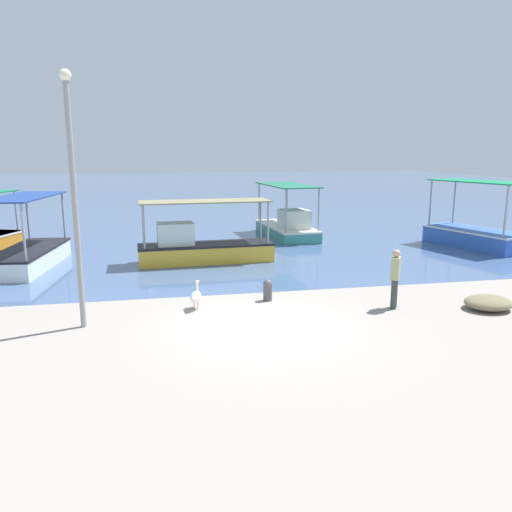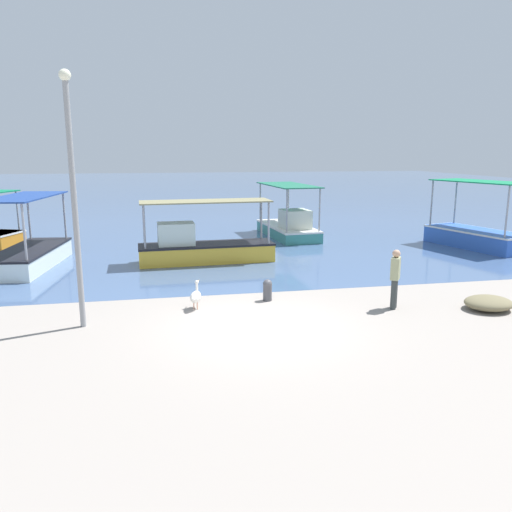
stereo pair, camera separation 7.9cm
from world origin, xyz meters
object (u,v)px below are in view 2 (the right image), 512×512
object	(u,v)px
fishing_boat_outer	(476,235)
lamp_post	(73,189)
pelican	(196,296)
fisherman_standing	(395,277)
fishing_boat_far_left	(202,246)
fishing_boat_far_right	(30,253)
net_pile	(489,303)
mooring_bollard	(267,289)
fishing_boat_near_left	(289,225)

from	to	relation	value
fishing_boat_outer	lamp_post	world-z (taller)	lamp_post
pelican	fisherman_standing	distance (m)	5.61
fishing_boat_far_left	fishing_boat_far_right	xyz separation A→B (m)	(-6.54, 0.30, -0.09)
fishing_boat_far_left	fishing_boat_far_right	distance (m)	6.54
pelican	net_pile	bearing A→B (deg)	-11.19
pelican	fisherman_standing	world-z (taller)	fisherman_standing
mooring_bollard	fishing_boat_far_right	bearing A→B (deg)	143.43
fishing_boat_near_left	net_pile	bearing A→B (deg)	-79.01
pelican	lamp_post	bearing A→B (deg)	-163.07
fishing_boat_near_left	lamp_post	distance (m)	15.00
lamp_post	fisherman_standing	size ratio (longest dim) A/B	3.67
pelican	lamp_post	distance (m)	4.34
lamp_post	fisherman_standing	bearing A→B (deg)	-0.64
mooring_bollard	fisherman_standing	distance (m)	3.67
fishing_boat_near_left	pelican	world-z (taller)	fishing_boat_near_left
pelican	fisherman_standing	bearing A→B (deg)	-10.10
fishing_boat_far_left	fisherman_standing	xyz separation A→B (m)	(4.81, -7.04, 0.27)
fishing_boat_near_left	fishing_boat_outer	size ratio (longest dim) A/B	1.05
fishing_boat_far_right	mooring_bollard	xyz separation A→B (m)	(8.00, -5.93, -0.20)
fishing_boat_far_right	lamp_post	xyz separation A→B (m)	(2.94, -7.25, 2.92)
net_pile	fishing_boat_far_right	bearing A→B (deg)	150.22
lamp_post	mooring_bollard	xyz separation A→B (m)	(5.06, 1.31, -3.12)
pelican	fishing_boat_far_left	bearing A→B (deg)	83.50
fishing_boat_outer	net_pile	xyz separation A→B (m)	(-5.33, -8.45, -0.40)
fishing_boat_far_left	fishing_boat_far_right	world-z (taller)	fishing_boat_far_right
fishing_boat_far_left	lamp_post	xyz separation A→B (m)	(-3.60, -6.94, 2.83)
pelican	fishing_boat_far_right	bearing A→B (deg)	132.58
lamp_post	pelican	bearing A→B (deg)	16.93
fishing_boat_outer	net_pile	bearing A→B (deg)	-122.25
fishing_boat_near_left	net_pile	world-z (taller)	fishing_boat_near_left
fishing_boat_outer	fisherman_standing	bearing A→B (deg)	-135.20
fishing_boat_far_left	lamp_post	distance (m)	8.32
fishing_boat_near_left	mooring_bollard	bearing A→B (deg)	-107.74
pelican	net_pile	world-z (taller)	pelican
fishing_boat_far_right	fishing_boat_outer	distance (m)	19.24
lamp_post	mooring_bollard	bearing A→B (deg)	14.54
pelican	lamp_post	xyz separation A→B (m)	(-2.91, -0.89, 3.09)
fishing_boat_outer	mooring_bollard	size ratio (longest dim) A/B	7.71
fishing_boat_near_left	mooring_bollard	world-z (taller)	fishing_boat_near_left
fisherman_standing	pelican	bearing A→B (deg)	169.90
fishing_boat_near_left	fishing_boat_outer	world-z (taller)	fishing_boat_outer
fishing_boat_near_left	pelican	size ratio (longest dim) A/B	6.56
fishing_boat_far_left	fisherman_standing	world-z (taller)	fishing_boat_far_left
fishing_boat_far_right	pelican	size ratio (longest dim) A/B	6.32
fishing_boat_outer	mooring_bollard	distance (m)	12.95
net_pile	fishing_boat_far_left	bearing A→B (deg)	133.90
fishing_boat_far_right	net_pile	bearing A→B (deg)	-29.78
fishing_boat_far_left	mooring_bollard	size ratio (longest dim) A/B	8.37
mooring_bollard	fisherman_standing	xyz separation A→B (m)	(3.34, -1.41, 0.56)
fishing_boat_far_left	fishing_boat_outer	distance (m)	12.72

